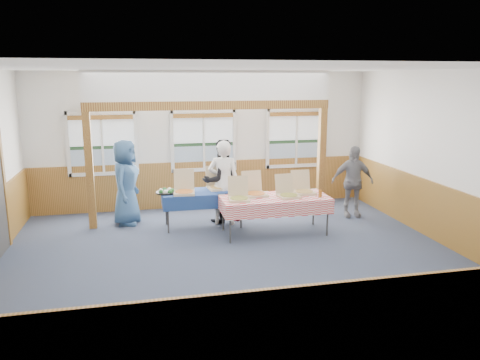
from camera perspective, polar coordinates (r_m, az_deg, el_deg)
The scene contains 28 objects.
floor at distance 8.17m, azimuth -0.78°, elevation -9.57°, with size 8.00×8.00×0.00m, color #2B3147.
ceiling at distance 7.58m, azimuth -0.85°, elevation 13.49°, with size 8.00×8.00×0.00m, color white.
wall_back at distance 11.12m, azimuth -4.49°, elevation 4.84°, with size 8.00×8.00×0.00m, color silver.
wall_front at distance 4.45m, azimuth 8.43°, elevation -6.83°, with size 8.00×8.00×0.00m, color silver.
wall_right at distance 9.37m, azimuth 23.92°, elevation 2.39°, with size 8.00×8.00×0.00m, color silver.
wainscot_back at distance 11.28m, azimuth -4.38°, elevation -0.47°, with size 7.98×0.05×1.10m, color brown.
wainscot_front at distance 4.92m, azimuth 7.92°, elevation -18.37°, with size 7.98×0.05×1.10m, color brown.
wainscot_right at distance 9.57m, azimuth 23.25°, elevation -3.81°, with size 0.05×6.98×1.10m, color brown.
window_left at distance 10.99m, azimuth -16.46°, elevation 4.69°, with size 1.56×0.10×1.46m.
window_mid at distance 11.07m, azimuth -4.46°, elevation 5.21°, with size 1.56×0.10×1.46m.
window_right at distance 11.61m, azimuth 6.89°, elevation 5.50°, with size 1.56×0.10×1.46m.
post_left at distance 9.94m, azimuth -17.86°, elevation 1.03°, with size 0.15×0.15×2.40m, color #5D3114.
post_right at distance 10.68m, azimuth 9.89°, elevation 2.21°, with size 0.15×0.15×2.40m, color #5D3114.
cross_beam at distance 9.85m, azimuth -3.58°, elevation 9.08°, with size 5.15×0.18×0.18m, color #5D3114.
table_left at distance 9.70m, azimuth -4.54°, elevation -1.73°, with size 1.77×1.01×0.76m.
table_right at distance 9.25m, azimuth 4.25°, elevation -2.34°, with size 2.31×1.82×0.76m.
pizza_box_a at distance 9.52m, azimuth -6.82°, elevation -1.24°, with size 0.47×0.55×0.46m.
pizza_box_b at distance 9.88m, azimuth -2.70°, elevation -0.67°, with size 0.47×0.55×0.46m.
pizza_box_c at distance 8.95m, azimuth -0.13°, elevation -2.05°, with size 0.45×0.52×0.43m.
pizza_box_d at distance 9.31m, azimuth 1.83°, elevation -1.47°, with size 0.46×0.55×0.46m.
pizza_box_e at distance 9.23m, azimuth 5.86°, elevation -1.68°, with size 0.43×0.51×0.42m.
pizza_box_f at distance 9.56m, azimuth 7.75°, elevation -1.22°, with size 0.41×0.50×0.44m.
veggie_tray at distance 9.61m, azimuth -8.98°, elevation -1.41°, with size 0.42×0.42×0.09m.
drink_glass at distance 9.27m, azimuth 9.75°, elevation -1.65°, with size 0.07×0.07×0.15m, color #905018.
woman_white at distance 9.80m, azimuth -1.99°, elevation -0.33°, with size 0.65×0.43×1.79m, color silver.
woman_black at distance 10.01m, azimuth -2.26°, elevation -0.11°, with size 0.86×0.67×1.78m, color black.
man_blue at distance 10.10m, azimuth -13.76°, elevation -0.29°, with size 0.88×0.57×1.80m, color #345882.
person_grey at distance 10.66m, azimuth 13.54°, elevation -0.18°, with size 0.93×0.39×1.59m, color slate.
Camera 1 is at (-1.53, -7.42, 3.06)m, focal length 35.00 mm.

